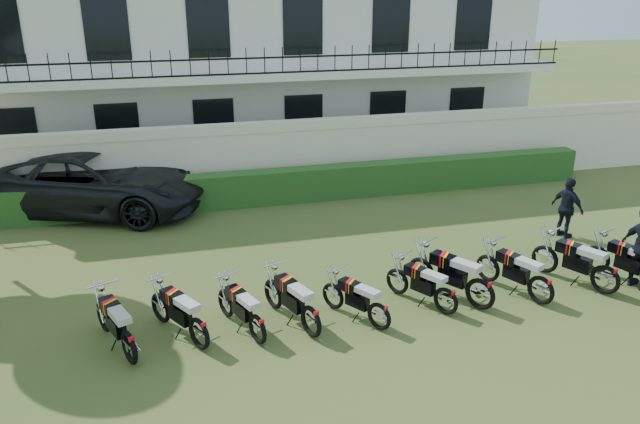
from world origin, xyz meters
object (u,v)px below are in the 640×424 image
Objects in this scene: motorcycle_2 at (257,322)px; motorcycle_1 at (199,326)px; motorcycle_4 at (379,310)px; motorcycle_7 at (542,283)px; motorcycle_5 at (446,295)px; motorcycle_0 at (129,340)px; suv at (92,182)px; motorcycle_3 at (311,314)px; motorcycle_6 at (481,287)px; officer_5 at (567,208)px; motorcycle_8 at (606,273)px.

motorcycle_1 is at bearing 154.32° from motorcycle_2.
motorcycle_4 is 3.55m from motorcycle_7.
motorcycle_7 reaches higher than motorcycle_1.
motorcycle_0 is at bearing 151.34° from motorcycle_5.
motorcycle_0 is at bearing 156.67° from motorcycle_7.
motorcycle_1 is 8.41m from suv.
motorcycle_6 is at bearing -18.57° from motorcycle_3.
motorcycle_6 reaches higher than motorcycle_7.
motorcycle_3 is 1.01× the size of motorcycle_6.
motorcycle_2 is at bearing 149.83° from motorcycle_6.
motorcycle_3 is at bearing 150.73° from motorcycle_6.
motorcycle_2 is 9.08m from officer_5.
motorcycle_7 is (4.87, 0.03, -0.00)m from motorcycle_3.
motorcycle_6 is at bearing 151.27° from motorcycle_8.
motorcycle_1 is at bearing 156.04° from motorcycle_3.
motorcycle_8 reaches higher than motorcycle_2.
motorcycle_3 is at bearing 94.83° from officer_5.
officer_5 reaches higher than motorcycle_5.
motorcycle_6 is (6.81, 0.21, 0.04)m from motorcycle_0.
suv is at bearing 76.17° from motorcycle_0.
motorcycle_2 is 1.07× the size of motorcycle_5.
motorcycle_7 reaches higher than motorcycle_2.
motorcycle_4 is 0.82× the size of motorcycle_8.
motorcycle_0 is 1.21× the size of motorcycle_4.
motorcycle_1 is (1.20, 0.16, -0.01)m from motorcycle_0.
motorcycle_5 is 0.25× the size of suv.
motorcycle_3 is at bearing -32.69° from motorcycle_1.
motorcycle_2 is 8.83m from suv.
officer_5 is (7.54, 3.08, 0.30)m from motorcycle_3.
suv reaches higher than motorcycle_3.
motorcycle_3 is 4.87m from motorcycle_7.
motorcycle_8 is at bearing -32.97° from motorcycle_6.
motorcycle_5 is at bearing 148.67° from motorcycle_6.
motorcycle_3 is 3.56m from motorcycle_6.
motorcycle_5 is (2.80, 0.14, -0.04)m from motorcycle_3.
motorcycle_5 is 10.81m from suv.
motorcycle_5 is 0.86× the size of motorcycle_6.
motorcycle_7 is (5.87, 0.00, 0.04)m from motorcycle_2.
motorcycle_3 reaches higher than motorcycle_0.
motorcycle_3 is 1.18× the size of motorcycle_5.
motorcycle_2 is at bearing 92.27° from officer_5.
motorcycle_7 is 1.58m from motorcycle_8.
motorcycle_8 reaches higher than motorcycle_3.
motorcycle_7 reaches higher than motorcycle_5.
motorcycle_4 is 6.99m from officer_5.
motorcycle_4 is at bearing 154.16° from motorcycle_6.
motorcycle_5 is at bearing -19.74° from motorcycle_2.
suv is at bearing 114.90° from motorcycle_7.
motorcycle_4 is 2.25m from motorcycle_6.
suv reaches higher than motorcycle_4.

